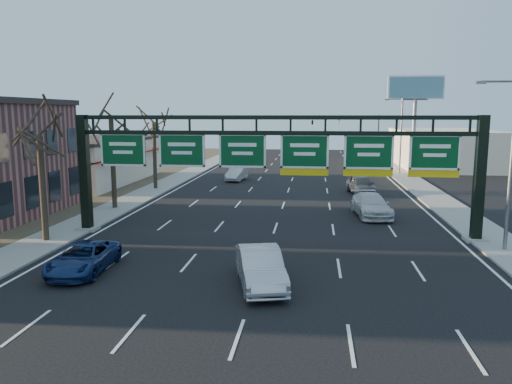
# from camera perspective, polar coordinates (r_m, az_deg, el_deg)

# --- Properties ---
(ground) EXTENTS (160.00, 160.00, 0.00)m
(ground) POSITION_cam_1_polar(r_m,az_deg,el_deg) (22.56, 0.22, -9.88)
(ground) COLOR black
(ground) RESTS_ON ground
(sidewalk_left) EXTENTS (3.00, 120.00, 0.12)m
(sidewalk_left) POSITION_cam_1_polar(r_m,az_deg,el_deg) (44.52, -13.37, -0.59)
(sidewalk_left) COLOR gray
(sidewalk_left) RESTS_ON ground
(sidewalk_right) EXTENTS (3.00, 120.00, 0.12)m
(sidewalk_right) POSITION_cam_1_polar(r_m,az_deg,el_deg) (43.11, 20.55, -1.23)
(sidewalk_right) COLOR gray
(sidewalk_right) RESTS_ON ground
(dirt_strip_left) EXTENTS (21.00, 120.00, 0.06)m
(dirt_strip_left) POSITION_cam_1_polar(r_m,az_deg,el_deg) (50.02, -26.62, -0.30)
(dirt_strip_left) COLOR #473D2B
(dirt_strip_left) RESTS_ON ground
(lane_markings) EXTENTS (21.60, 120.00, 0.01)m
(lane_markings) POSITION_cam_1_polar(r_m,az_deg,el_deg) (41.92, 3.31, -1.02)
(lane_markings) COLOR white
(lane_markings) RESTS_ON ground
(sign_gantry) EXTENTS (24.60, 1.20, 7.20)m
(sign_gantry) POSITION_cam_1_polar(r_m,az_deg,el_deg) (29.41, 2.30, 3.80)
(sign_gantry) COLOR black
(sign_gantry) RESTS_ON ground
(cream_strip) EXTENTS (10.90, 18.40, 4.70)m
(cream_strip) POSITION_cam_1_polar(r_m,az_deg,el_deg) (55.82, -18.71, 3.47)
(cream_strip) COLOR beige
(cream_strip) RESTS_ON ground
(building_right_distant) EXTENTS (12.00, 20.00, 5.00)m
(building_right_distant) POSITION_cam_1_polar(r_m,az_deg,el_deg) (73.51, 20.60, 4.70)
(building_right_distant) COLOR beige
(building_right_distant) RESTS_ON ground
(tree_gantry) EXTENTS (3.60, 3.60, 8.48)m
(tree_gantry) POSITION_cam_1_polar(r_m,az_deg,el_deg) (30.30, -23.66, 7.91)
(tree_gantry) COLOR black
(tree_gantry) RESTS_ON sidewalk_left
(tree_mid) EXTENTS (3.60, 3.60, 9.24)m
(tree_mid) POSITION_cam_1_polar(r_m,az_deg,el_deg) (39.27, -16.31, 9.47)
(tree_mid) COLOR black
(tree_mid) RESTS_ON sidewalk_left
(tree_far) EXTENTS (3.60, 3.60, 8.86)m
(tree_far) POSITION_cam_1_polar(r_m,az_deg,el_deg) (48.64, -11.67, 9.05)
(tree_far) COLOR black
(tree_far) RESTS_ON sidewalk_left
(streetlight_near) EXTENTS (2.15, 0.22, 9.00)m
(streetlight_near) POSITION_cam_1_polar(r_m,az_deg,el_deg) (29.09, 26.97, 3.66)
(streetlight_near) COLOR slate
(streetlight_near) RESTS_ON sidewalk_right
(streetlight_far) EXTENTS (2.15, 0.22, 9.00)m
(streetlight_far) POSITION_cam_1_polar(r_m,az_deg,el_deg) (62.07, 16.13, 6.62)
(streetlight_far) COLOR slate
(streetlight_far) RESTS_ON sidewalk_right
(billboard_right) EXTENTS (7.00, 0.50, 12.00)m
(billboard_right) POSITION_cam_1_polar(r_m,az_deg,el_deg) (67.40, 17.75, 10.10)
(billboard_right) COLOR slate
(billboard_right) RESTS_ON ground
(traffic_signal_mast) EXTENTS (10.16, 0.54, 7.00)m
(traffic_signal_mast) POSITION_cam_1_polar(r_m,az_deg,el_deg) (76.30, 9.24, 7.55)
(traffic_signal_mast) COLOR black
(traffic_signal_mast) RESTS_ON ground
(car_blue_suv) EXTENTS (2.36, 4.85, 1.33)m
(car_blue_suv) POSITION_cam_1_polar(r_m,az_deg,el_deg) (24.64, -19.14, -7.13)
(car_blue_suv) COLOR navy
(car_blue_suv) RESTS_ON ground
(car_silver_sedan) EXTENTS (2.87, 5.19, 1.62)m
(car_silver_sedan) POSITION_cam_1_polar(r_m,az_deg,el_deg) (21.43, 0.50, -8.62)
(car_silver_sedan) COLOR #B8B8BD
(car_silver_sedan) RESTS_ON ground
(car_white_wagon) EXTENTS (2.88, 5.71, 1.59)m
(car_white_wagon) POSITION_cam_1_polar(r_m,az_deg,el_deg) (36.53, 13.00, -1.48)
(car_white_wagon) COLOR silver
(car_white_wagon) RESTS_ON ground
(car_grey_far) EXTENTS (2.71, 5.13, 1.66)m
(car_grey_far) POSITION_cam_1_polar(r_m,az_deg,el_deg) (46.41, 11.93, 0.81)
(car_grey_far) COLOR #3E4043
(car_grey_far) RESTS_ON ground
(car_silver_distant) EXTENTS (2.06, 4.51, 1.44)m
(car_silver_distant) POSITION_cam_1_polar(r_m,az_deg,el_deg) (54.44, -2.21, 2.07)
(car_silver_distant) COLOR #B3B4B8
(car_silver_distant) RESTS_ON ground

